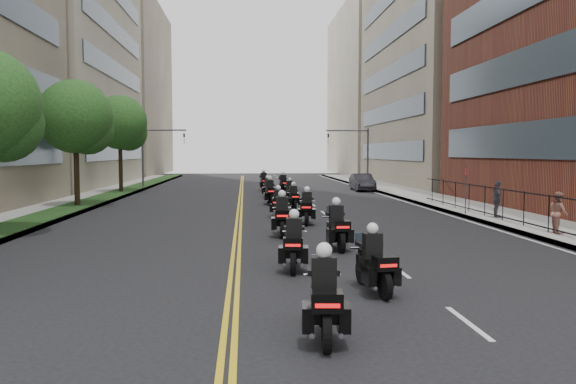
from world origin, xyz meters
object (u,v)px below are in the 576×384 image
object	(u,v)px
motorcycle_8	(270,193)
motorcycle_12	(264,182)
motorcycle_2	(294,246)
motorcycle_11	(284,185)
pedestrian_c	(497,199)
motorcycle_4	(282,218)
pedestrian_b	(559,212)
motorcycle_9	(290,191)
parked_sedan	(362,182)
motorcycle_0	(324,301)
motorcycle_6	(278,204)
motorcycle_3	(337,229)
motorcycle_7	(294,198)
motorcycle_10	(267,189)
motorcycle_1	(374,265)
motorcycle_5	(307,209)

from	to	relation	value
motorcycle_8	motorcycle_12	world-z (taller)	motorcycle_12
motorcycle_2	motorcycle_11	xyz separation A→B (m)	(1.79, 30.08, 0.02)
pedestrian_c	motorcycle_2	bearing A→B (deg)	143.51
motorcycle_4	pedestrian_b	world-z (taller)	motorcycle_4
motorcycle_9	parked_sedan	distance (m)	11.52
motorcycle_0	motorcycle_2	xyz separation A→B (m)	(-0.02, 5.94, 0.00)
motorcycle_6	pedestrian_b	distance (m)	13.29
motorcycle_3	motorcycle_12	distance (m)	29.70
motorcycle_7	motorcycle_2	bearing A→B (deg)	-96.18
motorcycle_2	motorcycle_10	size ratio (longest dim) A/B	1.06
motorcycle_1	pedestrian_b	xyz separation A→B (m)	(9.29, 8.10, 0.32)
motorcycle_0	motorcycle_5	bearing A→B (deg)	89.72
motorcycle_4	motorcycle_2	bearing A→B (deg)	-88.00
motorcycle_10	parked_sedan	distance (m)	10.69
motorcycle_5	motorcycle_9	xyz separation A→B (m)	(0.29, 13.28, -0.07)
motorcycle_5	motorcycle_12	bearing A→B (deg)	100.96
motorcycle_0	pedestrian_c	bearing A→B (deg)	61.77
motorcycle_11	motorcycle_12	world-z (taller)	motorcycle_12
motorcycle_3	parked_sedan	world-z (taller)	motorcycle_3
motorcycle_7	motorcycle_12	world-z (taller)	motorcycle_12
motorcycle_0	motorcycle_1	distance (m)	3.60
motorcycle_1	motorcycle_12	world-z (taller)	motorcycle_12
motorcycle_0	motorcycle_8	xyz separation A→B (m)	(0.21, 26.13, 0.05)
motorcycle_6	motorcycle_4	bearing A→B (deg)	-84.88
motorcycle_9	motorcycle_5	bearing A→B (deg)	-92.85
motorcycle_5	parked_sedan	xyz separation A→B (m)	(7.36, 22.38, 0.05)
motorcycle_2	motorcycle_8	xyz separation A→B (m)	(0.23, 20.18, 0.05)
motorcycle_7	parked_sedan	size ratio (longest dim) A/B	0.48
motorcycle_5	motorcycle_12	xyz separation A→B (m)	(-1.22, 22.80, 0.05)
parked_sedan	pedestrian_b	xyz separation A→B (m)	(2.10, -27.18, 0.23)
motorcycle_9	parked_sedan	world-z (taller)	motorcycle_9
motorcycle_1	parked_sedan	bearing A→B (deg)	71.46
motorcycle_1	motorcycle_2	size ratio (longest dim) A/B	0.96
motorcycle_1	motorcycle_6	xyz separation A→B (m)	(-1.34, 16.08, -0.01)
motorcycle_2	motorcycle_4	xyz separation A→B (m)	(0.10, 6.57, 0.04)
motorcycle_2	motorcycle_5	xyz separation A→B (m)	(1.50, 10.15, 0.01)
motorcycle_10	pedestrian_b	xyz separation A→B (m)	(10.67, -20.79, 0.33)
motorcycle_0	motorcycle_1	xyz separation A→B (m)	(1.66, 3.20, -0.02)
motorcycle_11	motorcycle_6	bearing A→B (deg)	-101.45
motorcycle_0	parked_sedan	bearing A→B (deg)	82.03
motorcycle_1	pedestrian_b	world-z (taller)	pedestrian_b
motorcycle_6	motorcycle_3	bearing A→B (deg)	-74.66
motorcycle_10	parked_sedan	xyz separation A→B (m)	(8.56, 6.40, 0.11)
motorcycle_4	motorcycle_12	size ratio (longest dim) A/B	0.98
motorcycle_5	motorcycle_10	size ratio (longest dim) A/B	1.08
motorcycle_11	motorcycle_1	bearing A→B (deg)	-96.70
motorcycle_8	motorcycle_9	bearing A→B (deg)	60.40
motorcycle_0	pedestrian_c	size ratio (longest dim) A/B	1.28
pedestrian_b	pedestrian_c	bearing A→B (deg)	8.44
motorcycle_4	motorcycle_6	bearing A→B (deg)	90.85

